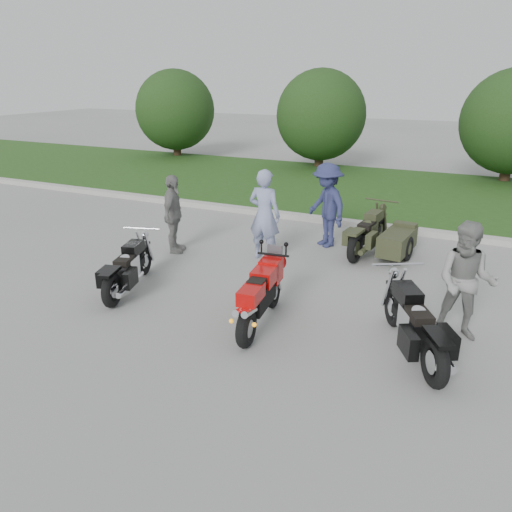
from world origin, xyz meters
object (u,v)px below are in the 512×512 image
at_px(person_grey, 466,282).
at_px(person_back, 173,214).
at_px(cruiser_sidecar, 384,239).
at_px(person_stripe, 265,215).
at_px(cruiser_right, 416,327).
at_px(person_denim, 327,205).
at_px(sportbike_red, 260,295).
at_px(cruiser_left, 127,270).

distance_m(person_grey, person_back, 6.21).
xyz_separation_m(cruiser_sidecar, person_back, (-4.27, -1.68, 0.46)).
bearing_deg(person_stripe, cruiser_right, 144.96).
distance_m(cruiser_sidecar, person_grey, 3.58).
relative_size(person_stripe, person_back, 1.12).
bearing_deg(cruiser_sidecar, cruiser_right, -66.51).
relative_size(cruiser_right, person_denim, 1.08).
distance_m(person_grey, person_denim, 4.51).
bearing_deg(cruiser_right, person_grey, 29.44).
bearing_deg(cruiser_right, sportbike_red, 154.61).
relative_size(sportbike_red, person_grey, 1.09).
height_order(cruiser_sidecar, person_grey, person_grey).
distance_m(person_stripe, person_back, 2.04).
relative_size(cruiser_left, person_back, 1.19).
xyz_separation_m(cruiser_left, person_denim, (2.44, 4.02, 0.54)).
xyz_separation_m(cruiser_left, person_grey, (5.59, 0.79, 0.48)).
height_order(cruiser_right, person_grey, person_grey).
bearing_deg(cruiser_right, cruiser_left, 150.33).
relative_size(sportbike_red, cruiser_sidecar, 0.88).
height_order(person_stripe, person_back, person_stripe).
bearing_deg(person_grey, person_back, 171.24).
height_order(cruiser_left, person_stripe, person_stripe).
bearing_deg(person_grey, person_stripe, 159.85).
bearing_deg(cruiser_right, person_stripe, 113.77).
bearing_deg(person_denim, person_stripe, -83.75).
bearing_deg(sportbike_red, person_back, 136.40).
xyz_separation_m(sportbike_red, person_grey, (2.84, 1.00, 0.35)).
relative_size(cruiser_sidecar, person_denim, 1.17).
bearing_deg(cruiser_left, cruiser_right, -16.98).
relative_size(sportbike_red, person_back, 1.14).
relative_size(cruiser_right, person_back, 1.20).
bearing_deg(cruiser_left, sportbike_red, -20.57).
relative_size(person_denim, person_back, 1.11).
xyz_separation_m(cruiser_left, person_stripe, (1.53, 2.62, 0.56)).
bearing_deg(person_grey, cruiser_right, -117.57).
relative_size(cruiser_left, person_grey, 1.14).
height_order(person_stripe, person_denim, person_stripe).
bearing_deg(person_grey, person_denim, 138.42).
relative_size(person_grey, person_denim, 0.94).
xyz_separation_m(cruiser_sidecar, person_denim, (-1.38, 0.16, 0.55)).
xyz_separation_m(person_stripe, person_grey, (4.06, -1.83, -0.07)).
bearing_deg(cruiser_left, person_grey, -8.11).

